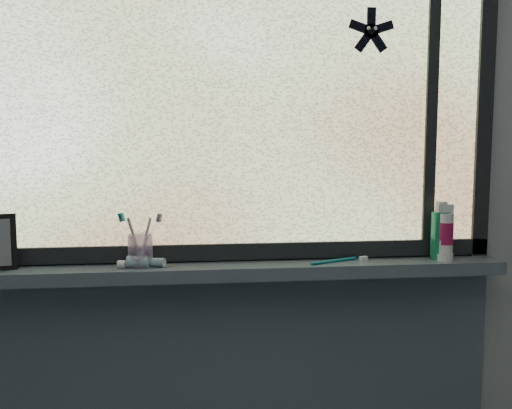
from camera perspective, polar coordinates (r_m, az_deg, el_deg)
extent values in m
cube|color=#9EA3A8|center=(1.77, -1.68, 1.87)|extent=(3.00, 0.01, 2.50)
cube|color=#495662|center=(1.73, -1.44, -6.60)|extent=(1.62, 0.14, 0.04)
cube|color=silver|center=(1.75, -1.65, 11.00)|extent=(1.50, 0.01, 1.00)
cube|color=black|center=(1.77, -1.59, -4.67)|extent=(1.60, 0.03, 0.05)
cube|color=black|center=(1.97, 21.85, 10.03)|extent=(0.05, 0.03, 1.10)
cube|color=black|center=(1.89, 17.11, 10.37)|extent=(0.03, 0.03, 1.00)
cylinder|color=#C8ADE5|center=(1.72, -11.49, -4.52)|extent=(0.09, 0.09, 0.10)
cylinder|color=#1E9E69|center=(1.87, 17.98, -2.50)|extent=(0.07, 0.07, 0.15)
cylinder|color=silver|center=(1.86, 18.37, -2.49)|extent=(0.06, 0.06, 0.12)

